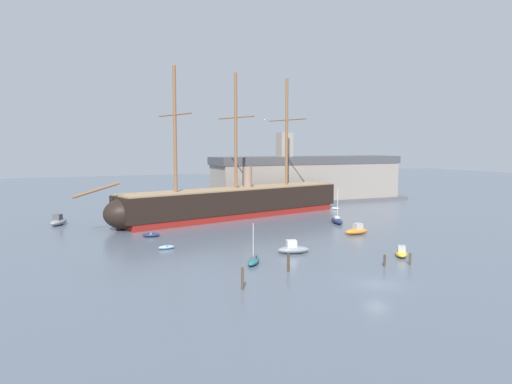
% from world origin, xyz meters
% --- Properties ---
extents(ground_plane, '(400.00, 400.00, 0.00)m').
position_xyz_m(ground_plane, '(0.00, 0.00, 0.00)').
color(ground_plane, slate).
extents(tall_ship, '(58.41, 19.64, 28.57)m').
position_xyz_m(tall_ship, '(4.61, 49.89, 3.11)').
color(tall_ship, maroon).
rests_on(tall_ship, ground).
extents(sailboat_foreground_left, '(3.23, 3.82, 5.05)m').
position_xyz_m(sailboat_foreground_left, '(-8.08, 13.11, 0.42)').
color(sailboat_foreground_left, '#236670').
rests_on(sailboat_foreground_left, ground).
extents(motorboat_foreground_right, '(3.27, 3.67, 1.47)m').
position_xyz_m(motorboat_foreground_right, '(10.95, 8.84, 0.52)').
color(motorboat_foreground_right, gold).
rests_on(motorboat_foreground_right, ground).
extents(motorboat_near_centre, '(4.59, 2.86, 1.79)m').
position_xyz_m(motorboat_near_centre, '(-0.87, 16.28, 0.63)').
color(motorboat_near_centre, gray).
rests_on(motorboat_near_centre, ground).
extents(dinghy_mid_left, '(2.30, 1.07, 0.54)m').
position_xyz_m(dinghy_mid_left, '(-15.55, 25.95, 0.27)').
color(dinghy_mid_left, '#7FB2D6').
rests_on(dinghy_mid_left, ground).
extents(motorboat_mid_right, '(4.26, 1.78, 1.79)m').
position_xyz_m(motorboat_mid_right, '(15.22, 24.25, 0.63)').
color(motorboat_mid_right, orange).
rests_on(motorboat_mid_right, ground).
extents(dinghy_alongside_bow, '(2.95, 1.95, 0.64)m').
position_xyz_m(dinghy_alongside_bow, '(-15.57, 35.75, 0.32)').
color(dinghy_alongside_bow, '#1E284C').
rests_on(dinghy_alongside_bow, ground).
extents(sailboat_alongside_stern, '(2.94, 5.29, 6.60)m').
position_xyz_m(sailboat_alongside_stern, '(18.60, 34.84, 0.56)').
color(sailboat_alongside_stern, '#1E284C').
rests_on(sailboat_alongside_stern, ground).
extents(motorboat_far_left, '(4.05, 5.15, 2.01)m').
position_xyz_m(motorboat_far_left, '(-28.33, 54.24, 0.71)').
color(motorboat_far_left, gray).
rests_on(motorboat_far_left, ground).
extents(dinghy_far_right, '(1.94, 1.97, 0.46)m').
position_xyz_m(dinghy_far_right, '(29.55, 51.74, 0.23)').
color(dinghy_far_right, silver).
rests_on(dinghy_far_right, ground).
extents(dinghy_distant_centre, '(2.12, 1.76, 0.46)m').
position_xyz_m(dinghy_distant_centre, '(0.14, 61.90, 0.23)').
color(dinghy_distant_centre, '#B22D28').
rests_on(dinghy_distant_centre, ground).
extents(mooring_piling_nearest, '(0.29, 0.29, 1.44)m').
position_xyz_m(mooring_piling_nearest, '(8.90, 4.99, 0.72)').
color(mooring_piling_nearest, '#4C3D2D').
rests_on(mooring_piling_nearest, ground).
extents(mooring_piling_left_pair, '(0.27, 0.27, 2.25)m').
position_xyz_m(mooring_piling_left_pair, '(-13.36, 4.08, 1.13)').
color(mooring_piling_left_pair, '#4C3D2D').
rests_on(mooring_piling_left_pair, ground).
extents(mooring_piling_right_pair, '(0.27, 0.27, 1.38)m').
position_xyz_m(mooring_piling_right_pair, '(5.63, 5.67, 0.69)').
color(mooring_piling_right_pair, '#423323').
rests_on(mooring_piling_right_pair, ground).
extents(mooring_piling_midwater, '(0.31, 0.31, 2.07)m').
position_xyz_m(mooring_piling_midwater, '(-5.85, 8.40, 1.04)').
color(mooring_piling_midwater, '#423323').
rests_on(mooring_piling_midwater, ground).
extents(dockside_warehouse_right, '(54.11, 13.09, 17.57)m').
position_xyz_m(dockside_warehouse_right, '(31.42, 67.08, 5.81)').
color(dockside_warehouse_right, '#565659').
rests_on(dockside_warehouse_right, ground).
extents(seagull_in_flight, '(0.43, 1.26, 0.14)m').
position_xyz_m(seagull_in_flight, '(-5.58, 14.92, 17.48)').
color(seagull_in_flight, silver).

